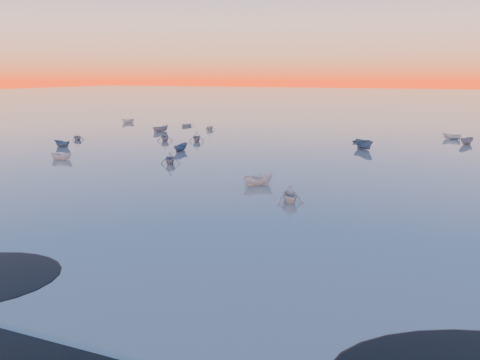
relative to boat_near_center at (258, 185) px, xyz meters
The scene contains 3 objects.
ground 69.68m from the boat_near_center, 93.41° to the left, with size 600.00×600.00×0.00m, color slate.
moored_fleet 22.93m from the boat_near_center, 100.40° to the left, with size 124.00×58.00×1.20m, color silver, non-canonical shape.
boat_near_center is the anchor object (origin of this frame).
Camera 1 is at (21.34, -17.85, 12.24)m, focal length 35.00 mm.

